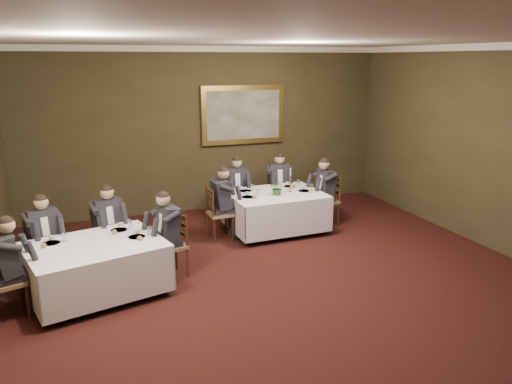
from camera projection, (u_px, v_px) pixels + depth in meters
ground at (307, 309)px, 6.69m from camera, size 10.00×10.00×0.00m
ceiling at (315, 36)px, 5.78m from camera, size 8.00×10.00×0.10m
back_wall at (208, 130)px, 10.76m from camera, size 8.00×0.10×3.50m
crown_molding at (315, 42)px, 5.79m from camera, size 8.00×10.00×0.12m
table_main at (275, 209)px, 9.59m from camera, size 1.83×1.42×0.67m
table_second at (96, 265)px, 6.99m from camera, size 2.09×1.77×0.67m
chair_main_backleft at (236, 207)px, 10.28m from camera, size 0.45×0.43×1.00m
diner_main_backleft at (236, 197)px, 10.21m from camera, size 0.43×0.49×1.35m
chair_main_backright at (278, 202)px, 10.63m from camera, size 0.51×0.49×1.00m
diner_main_backright at (278, 192)px, 10.56m from camera, size 0.48×0.54×1.35m
chair_main_endleft at (220, 224)px, 9.22m from camera, size 0.44×0.46×1.00m
diner_main_endleft at (220, 212)px, 9.17m from camera, size 0.50×0.43×1.35m
chair_main_endright at (326, 211)px, 10.05m from camera, size 0.43×0.45×1.00m
diner_main_endright at (326, 200)px, 9.99m from camera, size 0.49×0.43×1.35m
chair_sec_backleft at (46, 262)px, 7.51m from camera, size 0.57×0.56×1.00m
diner_sec_backleft at (44, 248)px, 7.44m from camera, size 0.55×0.60×1.35m
chair_sec_backright at (109, 249)px, 8.04m from camera, size 0.54×0.53×1.00m
diner_sec_backright at (109, 235)px, 7.97m from camera, size 0.52×0.58×1.35m
chair_sec_endright at (172, 258)px, 7.65m from camera, size 0.52×0.53×1.00m
diner_sec_endright at (170, 244)px, 7.59m from camera, size 0.56×0.51×1.35m
chair_sec_endleft at (8, 297)px, 6.41m from camera, size 0.53×0.54×1.00m
diner_sec_endleft at (7, 280)px, 6.35m from camera, size 0.57×0.52×1.35m
centerpiece at (278, 187)px, 9.35m from camera, size 0.34×0.32×0.31m
candlestick at (290, 183)px, 9.54m from camera, size 0.07×0.07×0.48m
place_setting_table_main at (247, 189)px, 9.71m from camera, size 0.33×0.31×0.14m
place_setting_table_second at (55, 240)px, 6.98m from camera, size 0.33×0.31×0.14m
painting at (243, 115)px, 10.89m from camera, size 1.88×0.09×1.27m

